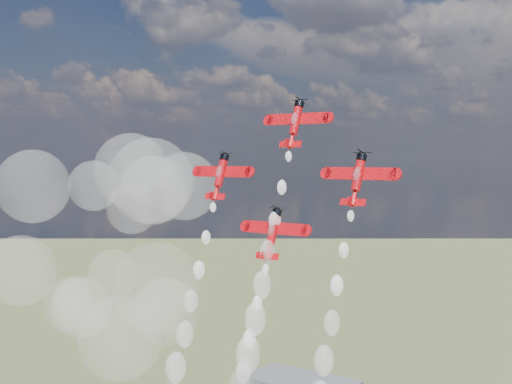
{
  "coord_description": "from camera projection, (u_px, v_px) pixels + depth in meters",
  "views": [
    {
      "loc": [
        55.29,
        -87.82,
        113.4
      ],
      "look_at": [
        -18.56,
        10.88,
        107.48
      ],
      "focal_mm": 50.0,
      "sensor_mm": 36.0,
      "label": 1
    }
  ],
  "objects": [
    {
      "name": "plane_lead",
      "position": [
        295.0,
        123.0,
        121.86
      ],
      "size": [
        12.33,
        5.42,
        8.48
      ],
      "rotation": [
        1.22,
        0.0,
        0.0
      ],
      "color": "red",
      "rests_on": "ground"
    },
    {
      "name": "plane_left",
      "position": [
        220.0,
        175.0,
        127.97
      ],
      "size": [
        12.33,
        5.42,
        8.48
      ],
      "rotation": [
        1.22,
        0.0,
        0.0
      ],
      "color": "red",
      "rests_on": "ground"
    },
    {
      "name": "plane_right",
      "position": [
        358.0,
        178.0,
        111.28
      ],
      "size": [
        12.33,
        5.42,
        8.48
      ],
      "rotation": [
        1.22,
        0.0,
        0.0
      ],
      "color": "red",
      "rests_on": "ground"
    },
    {
      "name": "plane_slot",
      "position": [
        273.0,
        233.0,
        117.39
      ],
      "size": [
        12.33,
        5.42,
        8.48
      ],
      "rotation": [
        1.22,
        0.0,
        0.0
      ],
      "color": "red",
      "rests_on": "ground"
    },
    {
      "name": "drifted_smoke_cloud",
      "position": [
        117.0,
        248.0,
        168.21
      ],
      "size": [
        59.63,
        40.05,
        56.47
      ],
      "color": "white",
      "rests_on": "ground"
    }
  ]
}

